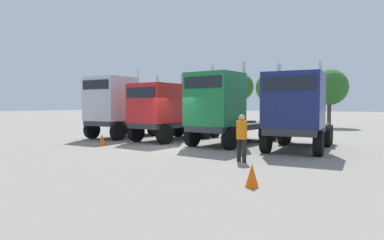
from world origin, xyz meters
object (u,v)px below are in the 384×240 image
(semi_truck_silver, at_px, (117,106))
(semi_truck_red, at_px, (164,112))
(semi_truck_green, at_px, (222,109))
(traffic_cone_near, at_px, (252,176))
(semi_truck_navy, at_px, (296,111))
(visitor_in_hivis, at_px, (242,134))
(traffic_cone_mid, at_px, (102,140))

(semi_truck_silver, bearing_deg, semi_truck_red, 90.26)
(semi_truck_green, bearing_deg, traffic_cone_near, 36.03)
(semi_truck_navy, xyz_separation_m, traffic_cone_near, (0.72, -7.51, -1.54))
(semi_truck_navy, distance_m, visitor_in_hivis, 4.20)
(semi_truck_green, xyz_separation_m, traffic_cone_near, (4.55, -7.74, -1.60))
(traffic_cone_mid, bearing_deg, semi_truck_green, 30.43)
(semi_truck_navy, height_order, traffic_cone_mid, semi_truck_navy)
(semi_truck_silver, height_order, traffic_cone_near, semi_truck_silver)
(semi_truck_red, distance_m, semi_truck_navy, 7.78)
(semi_truck_red, relative_size, traffic_cone_mid, 10.28)
(traffic_cone_near, bearing_deg, semi_truck_silver, 146.44)
(semi_truck_silver, xyz_separation_m, traffic_cone_mid, (2.19, -3.48, -1.72))
(semi_truck_green, distance_m, traffic_cone_near, 9.11)
(semi_truck_red, xyz_separation_m, traffic_cone_near, (8.47, -8.06, -1.42))
(semi_truck_silver, height_order, visitor_in_hivis, semi_truck_silver)
(semi_truck_green, height_order, traffic_cone_mid, semi_truck_green)
(semi_truck_silver, xyz_separation_m, visitor_in_hivis, (10.40, -4.53, -1.01))
(semi_truck_red, xyz_separation_m, traffic_cone_mid, (-1.47, -3.50, -1.41))
(semi_truck_red, bearing_deg, semi_truck_navy, 91.99)
(semi_truck_red, relative_size, semi_truck_navy, 1.06)
(semi_truck_green, relative_size, traffic_cone_mid, 10.53)
(semi_truck_silver, distance_m, semi_truck_green, 7.60)
(semi_truck_green, distance_m, semi_truck_navy, 3.84)
(semi_truck_navy, relative_size, traffic_cone_near, 9.80)
(semi_truck_red, xyz_separation_m, semi_truck_navy, (7.76, -0.55, 0.12))
(semi_truck_navy, distance_m, traffic_cone_near, 7.70)
(semi_truck_red, bearing_deg, traffic_cone_mid, -16.74)
(semi_truck_green, distance_m, visitor_in_hivis, 5.14)
(semi_truck_navy, bearing_deg, visitor_in_hivis, -18.23)
(semi_truck_silver, relative_size, traffic_cone_near, 9.59)
(semi_truck_red, height_order, semi_truck_green, semi_truck_green)
(semi_truck_silver, height_order, semi_truck_navy, semi_truck_silver)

